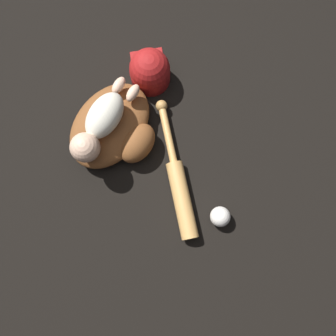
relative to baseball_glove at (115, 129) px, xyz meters
name	(u,v)px	position (x,y,z in m)	size (l,w,h in m)	color
ground_plane	(104,140)	(0.05, -0.02, -0.05)	(6.00, 6.00, 0.00)	black
baseball_glove	(115,129)	(0.00, 0.00, 0.00)	(0.38, 0.32, 0.11)	brown
baby_figure	(100,125)	(0.04, -0.02, 0.10)	(0.35, 0.14, 0.10)	silver
baseball_bat	(179,184)	(0.02, 0.32, -0.02)	(0.39, 0.43, 0.06)	tan
baseball	(220,217)	(0.03, 0.51, -0.02)	(0.07, 0.07, 0.07)	white
baseball_cap	(150,71)	(-0.26, -0.03, 0.01)	(0.22, 0.22, 0.16)	maroon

